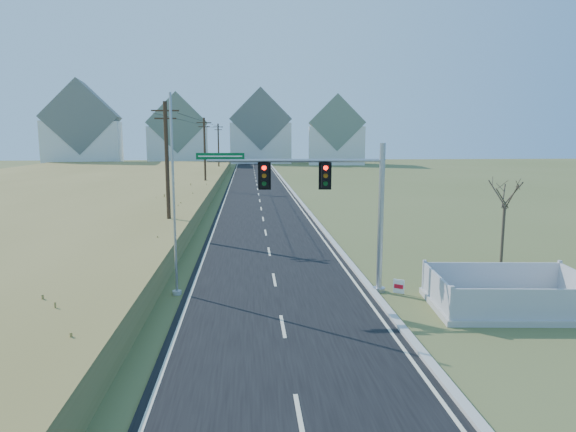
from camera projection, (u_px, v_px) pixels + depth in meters
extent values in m
plane|color=brown|center=(279.00, 309.00, 20.26)|extent=(260.00, 260.00, 0.00)
cube|color=black|center=(257.00, 186.00, 69.50)|extent=(8.00, 180.00, 0.06)
cube|color=#B2AFA8|center=(288.00, 186.00, 69.81)|extent=(0.30, 180.00, 0.18)
cube|color=#9D8747|center=(45.00, 191.00, 57.73)|extent=(38.00, 110.00, 1.30)
cylinder|color=#422D1E|center=(167.00, 171.00, 33.84)|extent=(0.26, 0.26, 9.00)
cube|color=#422D1E|center=(165.00, 111.00, 33.24)|extent=(1.80, 0.10, 0.10)
cube|color=#422D1E|center=(165.00, 118.00, 33.32)|extent=(1.40, 0.10, 0.10)
cylinder|color=#422D1E|center=(205.00, 155.00, 63.39)|extent=(0.26, 0.26, 9.00)
cube|color=#422D1E|center=(204.00, 123.00, 62.79)|extent=(1.80, 0.10, 0.10)
cube|color=#422D1E|center=(204.00, 127.00, 62.87)|extent=(1.40, 0.10, 0.10)
cylinder|color=#422D1E|center=(218.00, 149.00, 92.95)|extent=(0.26, 0.26, 9.00)
cube|color=#422D1E|center=(218.00, 127.00, 92.34)|extent=(1.80, 0.10, 0.10)
cube|color=#422D1E|center=(218.00, 130.00, 92.42)|extent=(1.40, 0.10, 0.10)
cube|color=silver|center=(84.00, 144.00, 115.09)|extent=(17.38, 13.12, 10.00)
cube|color=slate|center=(82.00, 117.00, 114.18)|extent=(17.69, 13.38, 16.29)
cube|color=silver|center=(179.00, 145.00, 124.57)|extent=(14.66, 10.95, 9.00)
cube|color=slate|center=(178.00, 123.00, 123.74)|extent=(14.93, 11.17, 14.26)
cube|color=silver|center=(260.00, 143.00, 129.97)|extent=(15.00, 10.00, 10.00)
cube|color=slate|center=(260.00, 119.00, 129.06)|extent=(15.27, 10.20, 15.27)
cube|color=silver|center=(336.00, 146.00, 123.54)|extent=(13.87, 10.31, 9.00)
cube|color=slate|center=(336.00, 123.00, 122.70)|extent=(14.12, 10.51, 13.24)
cylinder|color=#9EA0A5|center=(379.00, 289.00, 22.54)|extent=(0.56, 0.56, 0.19)
cylinder|color=#9EA0A5|center=(381.00, 219.00, 22.05)|extent=(0.24, 0.24, 6.48)
cylinder|color=#9EA0A5|center=(295.00, 161.00, 21.65)|extent=(7.40, 0.68, 0.15)
cube|color=black|center=(325.00, 175.00, 21.75)|extent=(0.36, 0.30, 1.05)
cube|color=black|center=(264.00, 175.00, 21.74)|extent=(0.36, 0.30, 1.05)
cube|color=#045324|center=(220.00, 156.00, 21.60)|extent=(2.03, 0.19, 0.28)
cube|color=#B7B5AD|center=(509.00, 306.00, 20.32)|extent=(6.44, 4.68, 0.23)
cube|color=#B1B2B6|center=(533.00, 305.00, 18.30)|extent=(5.78, 0.59, 1.16)
cube|color=#B1B2B6|center=(491.00, 276.00, 22.12)|extent=(5.78, 0.59, 1.16)
cube|color=#B1B2B6|center=(436.00, 288.00, 20.24)|extent=(0.42, 3.85, 1.16)
cube|color=white|center=(399.00, 286.00, 22.21)|extent=(0.43, 0.32, 0.61)
cube|color=red|center=(399.00, 287.00, 22.18)|extent=(0.34, 0.24, 0.18)
cylinder|color=#B7B5AD|center=(177.00, 293.00, 22.13)|extent=(0.38, 0.38, 0.17)
cylinder|color=#9EA0A5|center=(174.00, 196.00, 21.48)|extent=(0.11, 0.11, 8.53)
cylinder|color=#4C3F33|center=(503.00, 237.00, 26.55)|extent=(0.15, 0.15, 3.24)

